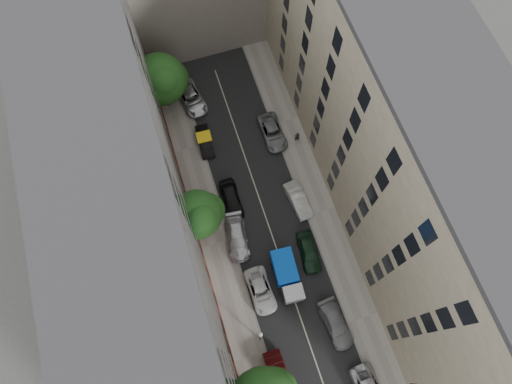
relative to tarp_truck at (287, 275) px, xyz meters
name	(u,v)px	position (x,y,z in m)	size (l,w,h in m)	color
ground	(269,228)	(0.06, 5.26, -1.26)	(120.00, 120.00, 0.00)	#4C4C49
road_surface	(269,227)	(0.06, 5.26, -1.25)	(8.00, 44.00, 0.02)	black
sidewalk_left	(217,244)	(-5.44, 5.26, -1.19)	(3.00, 44.00, 0.15)	gray
sidewalk_right	(321,211)	(5.56, 5.26, -1.19)	(3.00, 44.00, 0.15)	gray
building_left	(138,232)	(-10.94, 5.26, 8.74)	(8.00, 44.00, 20.00)	#4D4A48
building_right	(399,154)	(11.06, 5.26, 8.74)	(8.00, 44.00, 20.00)	#BDB093
tarp_truck	(287,275)	(0.00, 0.00, 0.00)	(2.27, 5.07, 2.29)	black
car_left_1	(279,376)	(-3.54, -8.14, -0.52)	(1.57, 4.51, 1.48)	#4D0F11
car_left_2	(261,291)	(-2.74, -0.54, -0.62)	(2.13, 4.62, 1.28)	silver
car_left_3	(237,238)	(-3.38, 5.06, -0.54)	(2.02, 4.97, 1.44)	silver
car_left_4	(231,199)	(-2.74, 9.07, -0.51)	(1.78, 4.43, 1.51)	black
car_left_5	(205,141)	(-3.54, 16.26, -0.61)	(1.37, 3.92, 1.29)	black
car_left_6	(191,98)	(-3.54, 21.86, -0.56)	(2.33, 5.05, 1.40)	#B2B3B7
car_right_1	(336,324)	(2.86, -5.54, -0.57)	(1.92, 4.73, 1.37)	slate
car_right_2	(309,252)	(2.86, 1.57, -0.52)	(1.74, 4.32, 1.47)	#15301C
car_right_3	(298,200)	(3.66, 6.93, -0.56)	(1.47, 4.22, 1.39)	silver
car_right_4	(272,132)	(3.66, 15.06, -0.59)	(2.22, 4.82, 1.34)	gray
tree_mid	(199,216)	(-6.22, 6.76, 4.03)	(4.85, 4.50, 7.70)	#382619
tree_far	(162,81)	(-6.04, 22.09, 3.47)	(5.61, 5.38, 7.40)	#382619
lamp_post	(260,336)	(-4.14, -4.61, 2.70)	(0.36, 0.36, 6.14)	#175029
pedestrian	(297,137)	(5.94, 13.65, -0.34)	(0.56, 0.37, 1.55)	black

